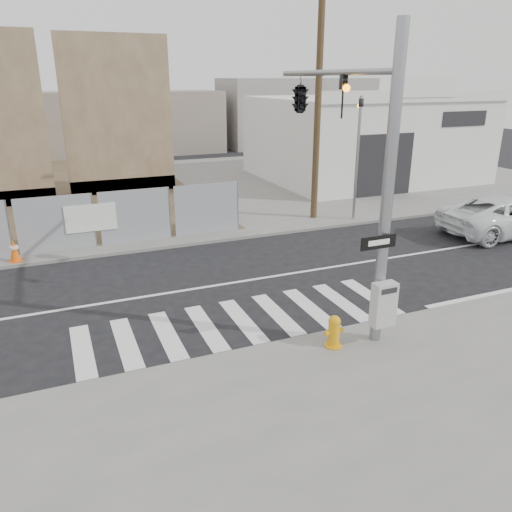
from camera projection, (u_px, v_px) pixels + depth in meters
name	position (u px, v px, depth m)	size (l,w,h in m)	color
ground	(213.00, 286.00, 15.23)	(100.00, 100.00, 0.00)	black
sidewalk_far	(134.00, 193.00, 27.38)	(50.00, 20.00, 0.12)	slate
signal_pole	(325.00, 128.00, 12.75)	(0.96, 5.87, 7.00)	gray
far_signal_pole	(358.00, 141.00, 20.96)	(0.16, 0.20, 5.60)	gray
concrete_wall_right	(119.00, 131.00, 26.16)	(5.50, 1.30, 8.00)	brown
auto_shop	(363.00, 138.00, 30.72)	(12.00, 10.20, 5.95)	silver
utility_pole_right	(318.00, 98.00, 20.62)	(1.60, 0.28, 10.00)	#4E3E24
fire_hydrant	(334.00, 331.00, 11.46)	(0.48, 0.45, 0.78)	orange
suv	(507.00, 215.00, 20.07)	(2.58, 5.59, 1.55)	white
traffic_cone_c	(14.00, 251.00, 16.83)	(0.45, 0.45, 0.77)	#EC560C
traffic_cone_d	(121.00, 232.00, 19.09)	(0.41, 0.41, 0.67)	#FF3D0D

